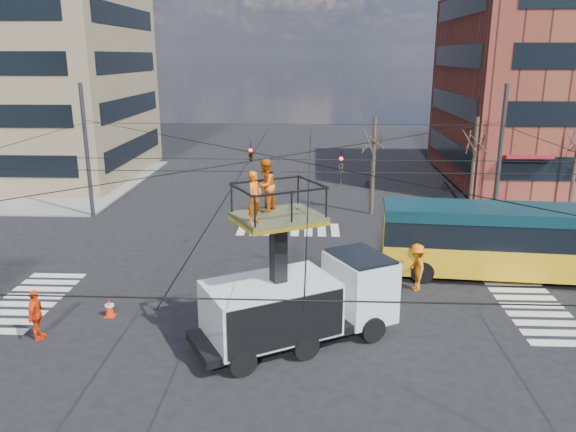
% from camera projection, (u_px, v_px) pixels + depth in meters
% --- Properties ---
extents(ground, '(120.00, 120.00, 0.00)m').
position_uv_depth(ground, '(278.00, 305.00, 22.12)').
color(ground, black).
rests_on(ground, ground).
extents(sidewalk_nw, '(18.00, 18.00, 0.12)m').
position_uv_depth(sidewalk_nw, '(22.00, 183.00, 43.16)').
color(sidewalk_nw, slate).
rests_on(sidewalk_nw, ground).
extents(crosswalks, '(22.40, 22.40, 0.02)m').
position_uv_depth(crosswalks, '(278.00, 305.00, 22.12)').
color(crosswalks, silver).
rests_on(crosswalks, ground).
extents(overhead_network, '(24.24, 24.24, 8.00)m').
position_uv_depth(overhead_network, '(276.00, 197.00, 21.33)').
color(overhead_network, '#2D2D30').
rests_on(overhead_network, ground).
extents(tree_a, '(2.00, 2.00, 6.00)m').
position_uv_depth(tree_a, '(374.00, 140.00, 33.60)').
color(tree_a, '#382B21').
rests_on(tree_a, ground).
extents(tree_b, '(2.00, 2.00, 6.00)m').
position_uv_depth(tree_b, '(476.00, 140.00, 33.34)').
color(tree_b, '#382B21').
rests_on(tree_b, ground).
extents(utility_truck, '(7.24, 5.40, 6.32)m').
position_uv_depth(utility_truck, '(300.00, 285.00, 18.84)').
color(utility_truck, black).
rests_on(utility_truck, ground).
extents(city_bus, '(11.57, 3.59, 3.20)m').
position_uv_depth(city_bus, '(514.00, 240.00, 24.43)').
color(city_bus, gold).
rests_on(city_bus, ground).
extents(traffic_cone, '(0.36, 0.36, 0.69)m').
position_uv_depth(traffic_cone, '(110.00, 308.00, 21.08)').
color(traffic_cone, '#FF2E0A').
rests_on(traffic_cone, ground).
extents(worker_ground, '(0.53, 1.09, 1.80)m').
position_uv_depth(worker_ground, '(36.00, 315.00, 19.26)').
color(worker_ground, '#FF3E10').
rests_on(worker_ground, ground).
extents(flagger, '(0.89, 1.38, 2.01)m').
position_uv_depth(flagger, '(416.00, 267.00, 23.30)').
color(flagger, orange).
rests_on(flagger, ground).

